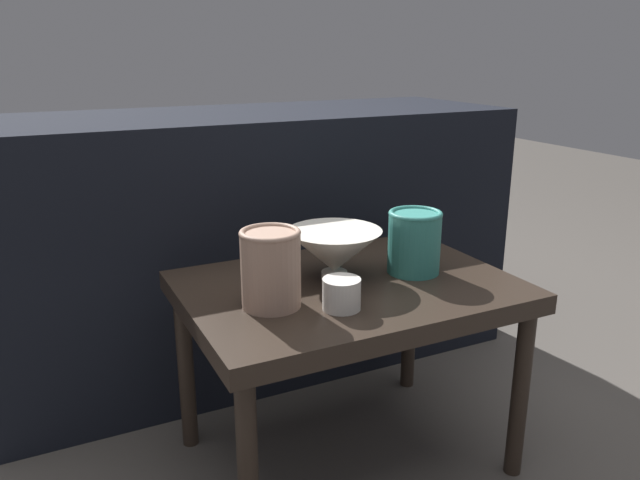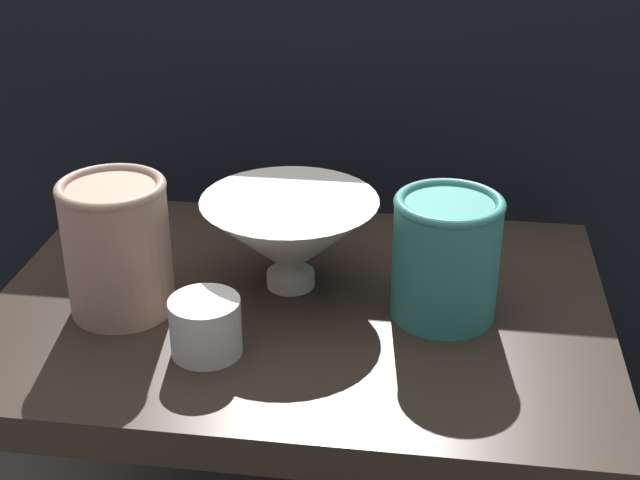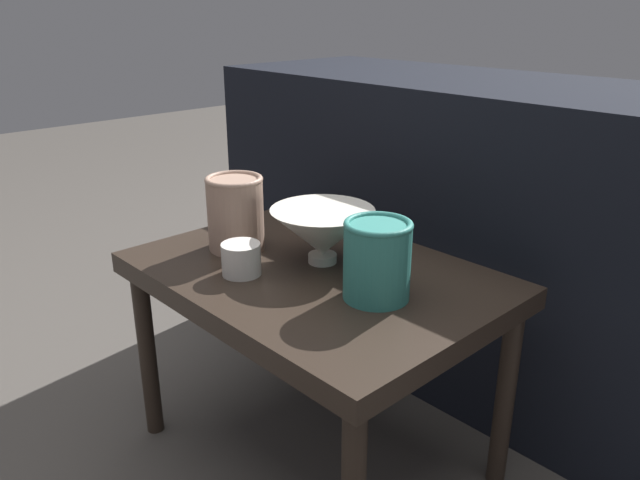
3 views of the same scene
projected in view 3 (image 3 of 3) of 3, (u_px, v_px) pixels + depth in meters
The scene contains 7 objects.
ground_plane at pixel (316, 453), 1.31m from camera, with size 8.00×8.00×0.00m, color #4C4742.
table at pixel (315, 293), 1.17m from camera, with size 0.67×0.48×0.42m.
couch_backdrop at pixel (482, 230), 1.54m from camera, with size 1.42×0.50×0.72m.
bowl at pixel (322, 232), 1.17m from camera, with size 0.20×0.20×0.11m.
vase_textured_left at pixel (235, 212), 1.23m from camera, with size 0.11×0.11×0.15m.
vase_colorful_right at pixel (377, 259), 1.02m from camera, with size 0.11×0.11×0.14m.
cup at pixel (241, 259), 1.13m from camera, with size 0.07×0.07×0.06m.
Camera 3 is at (0.78, -0.72, 0.89)m, focal length 35.00 mm.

